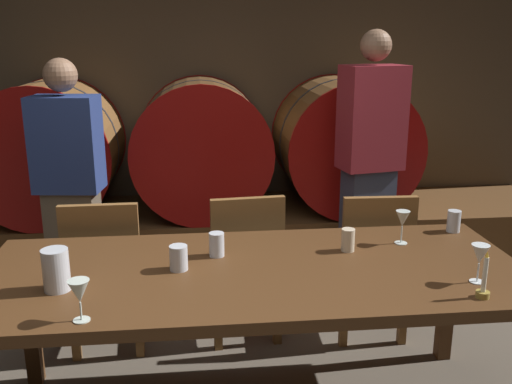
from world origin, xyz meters
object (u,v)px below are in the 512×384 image
guest_right (369,167)px  wine_glass_left (79,292)px  dining_table (255,283)px  wine_barrel_right (343,143)px  pitcher (56,270)px  wine_glass_right (480,255)px  cup_far_right (454,221)px  cup_center_right (348,240)px  wine_glass_center (403,220)px  guest_left (71,191)px  candle_center (484,286)px  chair_center (245,259)px  cup_center_left (217,244)px  chair_left (106,268)px  wine_barrel_left (50,149)px  chair_right (372,258)px  wine_barrel_center (201,146)px  cup_far_left (179,258)px

guest_right → wine_glass_left: (-1.51, -1.60, -0.04)m
dining_table → guest_right: guest_right is taller
wine_barrel_right → pitcher: wine_barrel_right is taller
wine_glass_right → cup_far_right: (0.17, 0.59, -0.06)m
cup_center_right → cup_far_right: cup_far_right is taller
wine_glass_left → wine_glass_center: (1.37, 0.62, 0.01)m
pitcher → cup_far_right: (1.83, 0.49, -0.03)m
guest_left → wine_glass_center: guest_left is taller
candle_center → cup_far_right: candle_center is taller
pitcher → wine_glass_left: (0.14, -0.26, 0.02)m
pitcher → wine_glass_center: size_ratio=1.04×
chair_center → cup_center_right: bearing=121.3°
dining_table → candle_center: size_ratio=12.33×
dining_table → pitcher: 0.81m
guest_right → cup_center_left: size_ratio=16.01×
wine_barrel_right → cup_center_right: (-0.44, -1.81, -0.10)m
chair_left → cup_far_right: chair_left is taller
wine_barrel_left → cup_far_right: 2.84m
chair_center → wine_glass_right: 1.35m
wine_glass_left → cup_center_right: 1.23m
pitcher → chair_center: bearing=47.0°
chair_right → cup_far_right: chair_right is taller
wine_glass_center → wine_glass_right: bearing=-71.8°
chair_center → cup_center_left: size_ratio=8.08×
pitcher → wine_glass_right: 1.67m
chair_center → guest_left: 1.13m
candle_center → cup_far_right: size_ratio=1.71×
chair_left → guest_left: 0.60m
wine_barrel_center → guest_right: size_ratio=0.57×
cup_far_left → chair_center: bearing=64.5°
chair_center → chair_right: size_ratio=1.00×
dining_table → wine_barrel_right: bearing=65.8°
chair_center → wine_glass_center: bearing=138.9°
chair_left → dining_table: bearing=136.2°
chair_right → wine_glass_right: (0.14, -0.91, 0.38)m
wine_glass_left → cup_far_right: 1.86m
cup_center_right → dining_table: bearing=-160.4°
dining_table → guest_right: size_ratio=1.33×
chair_left → chair_center: same height
chair_right → wine_barrel_left: bearing=-30.2°
wine_glass_left → wine_barrel_center: bearing=79.1°
dining_table → cup_far_right: cup_far_right is taller
wine_glass_center → wine_glass_right: size_ratio=1.01×
wine_barrel_center → candle_center: wine_barrel_center is taller
wine_barrel_center → chair_center: (0.22, -1.23, -0.41)m
wine_barrel_left → chair_center: (1.31, -1.23, -0.41)m
wine_glass_left → wine_glass_right: (1.53, 0.16, 0.01)m
pitcher → wine_barrel_center: bearing=74.2°
guest_right → cup_center_left: 1.46m
wine_barrel_center → cup_center_left: bearing=-88.7°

